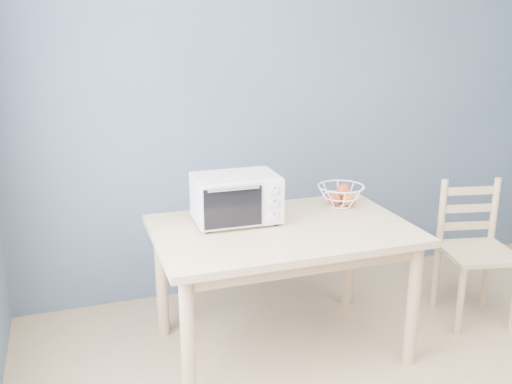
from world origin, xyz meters
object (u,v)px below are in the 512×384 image
object	(u,v)px
toaster_oven	(233,198)
fruit_basket	(341,195)
dining_table	(282,244)
dining_chair	(475,253)

from	to	relation	value
toaster_oven	fruit_basket	xyz separation A→B (m)	(0.70, 0.07, -0.07)
dining_table	fruit_basket	bearing A→B (deg)	26.12
toaster_oven	dining_chair	xyz separation A→B (m)	(1.52, -0.19, -0.46)
dining_table	dining_chair	bearing A→B (deg)	-1.35
dining_table	toaster_oven	world-z (taller)	toaster_oven
toaster_oven	fruit_basket	bearing A→B (deg)	6.94
fruit_basket	dining_chair	bearing A→B (deg)	-17.53
dining_table	fruit_basket	xyz separation A→B (m)	(0.47, 0.23, 0.17)
dining_table	toaster_oven	size ratio (longest dim) A/B	2.99
dining_table	dining_chair	size ratio (longest dim) A/B	1.59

